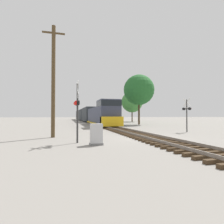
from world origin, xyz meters
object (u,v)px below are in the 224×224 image
tree_mid_background (132,102)px  relay_cabinet (96,134)px  crossing_signal_far (187,111)px  crossing_signal_near (77,106)px  utility_pole (53,80)px  tree_far_right (139,90)px  freight_train (86,115)px

tree_mid_background → relay_cabinet: bearing=-114.2°
crossing_signal_far → relay_cabinet: crossing_signal_far is taller
crossing_signal_far → relay_cabinet: size_ratio=2.86×
crossing_signal_far → tree_mid_background: 33.46m
crossing_signal_near → utility_pole: utility_pole is taller
utility_pole → tree_mid_background: bearing=59.3°
crossing_signal_near → tree_mid_background: 41.71m
tree_far_right → crossing_signal_far: bearing=-95.2°
crossing_signal_near → relay_cabinet: bearing=43.4°
freight_train → tree_mid_background: 15.59m
utility_pole → tree_far_right: (15.16, 17.47, 2.25)m
crossing_signal_near → tree_far_right: 25.28m
crossing_signal_near → relay_cabinet: size_ratio=3.14×
crossing_signal_near → tree_mid_background: bearing=151.8°
freight_train → crossing_signal_near: 45.59m
crossing_signal_far → utility_pole: bearing=77.7°
crossing_signal_far → tree_mid_background: tree_mid_background is taller
crossing_signal_far → utility_pole: 13.96m
freight_train → relay_cabinet: freight_train is taller
tree_far_right → freight_train: bearing=108.1°
utility_pole → tree_far_right: tree_far_right is taller
tree_far_right → tree_mid_background: tree_far_right is taller
crossing_signal_far → relay_cabinet: (-10.88, -5.72, -1.64)m
freight_train → utility_pole: 42.51m
relay_cabinet → utility_pole: utility_pole is taller
crossing_signal_far → utility_pole: size_ratio=0.40×
freight_train → relay_cabinet: bearing=-95.4°
crossing_signal_far → crossing_signal_near: bearing=93.9°
relay_cabinet → tree_far_right: bearing=60.7°
relay_cabinet → crossing_signal_near: bearing=135.4°
relay_cabinet → tree_far_right: tree_far_right is taller
utility_pole → crossing_signal_far: bearing=5.0°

